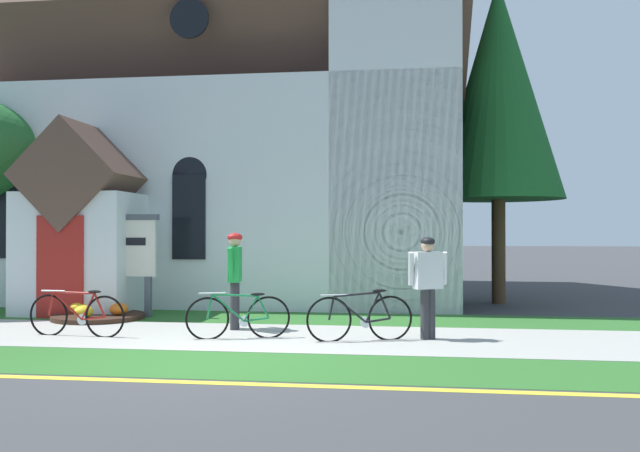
{
  "coord_description": "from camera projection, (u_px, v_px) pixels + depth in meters",
  "views": [
    {
      "loc": [
        2.58,
        -8.46,
        1.76
      ],
      "look_at": [
        0.98,
        4.01,
        1.88
      ],
      "focal_mm": 35.75,
      "sensor_mm": 36.0,
      "label": 1
    }
  ],
  "objects": [
    {
      "name": "church_lawn",
      "position": [
        174.0,
        316.0,
        13.31
      ],
      "size": [
        24.0,
        1.92,
        0.01
      ],
      "primitive_type": "cube",
      "color": "#2D6628",
      "rests_on": "ground"
    },
    {
      "name": "bicycle_red",
      "position": [
        239.0,
        316.0,
        10.49
      ],
      "size": [
        1.66,
        0.5,
        0.79
      ],
      "color": "black",
      "rests_on": "ground"
    },
    {
      "name": "flower_bed",
      "position": [
        99.0,
        314.0,
        12.83
      ],
      "size": [
        1.81,
        1.81,
        0.34
      ],
      "color": "#382319",
      "rests_on": "ground"
    },
    {
      "name": "church_building",
      "position": [
        253.0,
        121.0,
        18.76
      ],
      "size": [
        12.54,
        11.59,
        14.07
      ],
      "color": "silver",
      "rests_on": "ground"
    },
    {
      "name": "cyclist_in_white_jersey",
      "position": [
        428.0,
        279.0,
        10.41
      ],
      "size": [
        0.63,
        0.41,
        1.68
      ],
      "color": "#2D2D33",
      "rests_on": "ground"
    },
    {
      "name": "ground",
      "position": [
        271.0,
        320.0,
        12.67
      ],
      "size": [
        140.0,
        140.0,
        0.0
      ],
      "primitive_type": "plane",
      "color": "#3D3D3F"
    },
    {
      "name": "bicycle_yellow",
      "position": [
        77.0,
        314.0,
        10.71
      ],
      "size": [
        1.77,
        0.17,
        0.81
      ],
      "color": "black",
      "rests_on": "ground"
    },
    {
      "name": "church_sign",
      "position": [
        110.0,
        249.0,
        13.34
      ],
      "size": [
        2.14,
        0.14,
        2.13
      ],
      "color": "#474C56",
      "rests_on": "ground"
    },
    {
      "name": "roadside_conifer",
      "position": [
        498.0,
        90.0,
        15.73
      ],
      "size": [
        3.16,
        3.16,
        8.02
      ],
      "color": "#4C3823",
      "rests_on": "ground"
    },
    {
      "name": "sidewalk_slab",
      "position": [
        126.0,
        334.0,
        10.98
      ],
      "size": [
        32.0,
        2.78,
        0.01
      ],
      "primitive_type": "cube",
      "color": "#A8A59E",
      "rests_on": "ground"
    },
    {
      "name": "grass_verge",
      "position": [
        55.0,
        360.0,
        8.74
      ],
      "size": [
        32.0,
        1.73,
        0.01
      ],
      "primitive_type": "cube",
      "color": "#2D6628",
      "rests_on": "ground"
    },
    {
      "name": "bicycle_black",
      "position": [
        360.0,
        317.0,
        10.27
      ],
      "size": [
        1.69,
        0.56,
        0.85
      ],
      "color": "black",
      "rests_on": "ground"
    },
    {
      "name": "curb_paint_stripe",
      "position": [
        10.0,
        376.0,
        7.73
      ],
      "size": [
        28.0,
        0.16,
        0.01
      ],
      "primitive_type": "cube",
      "color": "yellow",
      "rests_on": "ground"
    },
    {
      "name": "cyclist_in_yellow_jersey",
      "position": [
        235.0,
        272.0,
        11.47
      ],
      "size": [
        0.31,
        0.82,
        1.74
      ],
      "color": "#2D2D33",
      "rests_on": "ground"
    }
  ]
}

